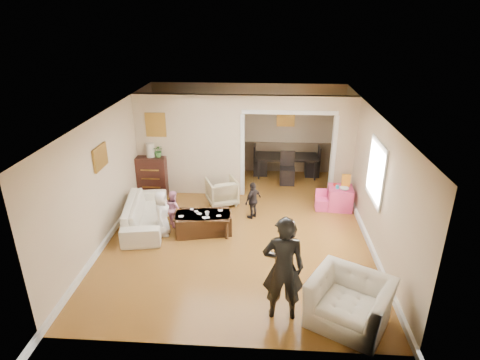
# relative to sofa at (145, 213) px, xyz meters

# --- Properties ---
(floor) EXTENTS (7.00, 7.00, 0.00)m
(floor) POSITION_rel_sofa_xyz_m (2.10, 0.07, -0.30)
(floor) COLOR olive
(floor) RESTS_ON ground
(partition_left) EXTENTS (2.75, 0.18, 2.60)m
(partition_left) POSITION_rel_sofa_xyz_m (0.73, 1.87, 1.00)
(partition_left) COLOR #C7B791
(partition_left) RESTS_ON ground
(partition_right) EXTENTS (0.55, 0.18, 2.60)m
(partition_right) POSITION_rel_sofa_xyz_m (4.58, 1.87, 1.00)
(partition_right) COLOR #C7B791
(partition_right) RESTS_ON ground
(partition_header) EXTENTS (2.22, 0.18, 0.35)m
(partition_header) POSITION_rel_sofa_xyz_m (3.20, 1.87, 2.12)
(partition_header) COLOR #C7B791
(partition_header) RESTS_ON partition_right
(window_pane) EXTENTS (0.03, 0.95, 1.10)m
(window_pane) POSITION_rel_sofa_xyz_m (4.83, -0.33, 1.25)
(window_pane) COLOR white
(window_pane) RESTS_ON ground
(framed_art_partition) EXTENTS (0.45, 0.03, 0.55)m
(framed_art_partition) POSITION_rel_sofa_xyz_m (-0.10, 1.77, 1.55)
(framed_art_partition) COLOR brown
(framed_art_partition) RESTS_ON partition_left
(framed_art_sofa_wall) EXTENTS (0.03, 0.55, 0.40)m
(framed_art_sofa_wall) POSITION_rel_sofa_xyz_m (-0.61, -0.53, 1.50)
(framed_art_sofa_wall) COLOR brown
(framed_art_alcove) EXTENTS (0.45, 0.03, 0.55)m
(framed_art_alcove) POSITION_rel_sofa_xyz_m (3.20, 3.51, 1.40)
(framed_art_alcove) COLOR brown
(sofa) EXTENTS (1.14, 2.16, 0.60)m
(sofa) POSITION_rel_sofa_xyz_m (0.00, 0.00, 0.00)
(sofa) COLOR #EEE6CD
(sofa) RESTS_ON ground
(armchair_back) EXTENTS (0.91, 0.92, 0.65)m
(armchair_back) POSITION_rel_sofa_xyz_m (1.59, 1.23, 0.02)
(armchair_back) COLOR tan
(armchair_back) RESTS_ON ground
(armchair_front) EXTENTS (1.51, 1.45, 0.75)m
(armchair_front) POSITION_rel_sofa_xyz_m (3.98, -2.80, 0.08)
(armchair_front) COLOR #EEE6CD
(armchair_front) RESTS_ON ground
(dresser) EXTENTS (0.75, 0.42, 1.03)m
(dresser) POSITION_rel_sofa_xyz_m (-0.26, 1.68, 0.22)
(dresser) COLOR black
(dresser) RESTS_ON ground
(table_lamp) EXTENTS (0.22, 0.22, 0.36)m
(table_lamp) POSITION_rel_sofa_xyz_m (-0.26, 1.68, 0.91)
(table_lamp) COLOR beige
(table_lamp) RESTS_ON dresser
(potted_plant) EXTENTS (0.29, 0.25, 0.33)m
(potted_plant) POSITION_rel_sofa_xyz_m (-0.06, 1.68, 0.90)
(potted_plant) COLOR #37692F
(potted_plant) RESTS_ON dresser
(coffee_table) EXTENTS (1.28, 0.83, 0.44)m
(coffee_table) POSITION_rel_sofa_xyz_m (1.34, -0.23, -0.08)
(coffee_table) COLOR #351E10
(coffee_table) RESTS_ON ground
(coffee_cup) EXTENTS (0.11, 0.11, 0.09)m
(coffee_cup) POSITION_rel_sofa_xyz_m (1.44, -0.28, 0.19)
(coffee_cup) COLOR silver
(coffee_cup) RESTS_ON coffee_table
(play_table) EXTENTS (0.61, 0.61, 0.55)m
(play_table) POSITION_rel_sofa_xyz_m (4.48, 1.14, -0.03)
(play_table) COLOR #DD3A76
(play_table) RESTS_ON ground
(cereal_box) EXTENTS (0.20, 0.08, 0.30)m
(cereal_box) POSITION_rel_sofa_xyz_m (4.60, 1.24, 0.40)
(cereal_box) COLOR yellow
(cereal_box) RESTS_ON play_table
(cyan_cup) EXTENTS (0.08, 0.08, 0.08)m
(cyan_cup) POSITION_rel_sofa_xyz_m (4.38, 1.09, 0.29)
(cyan_cup) COLOR #269AC1
(cyan_cup) RESTS_ON play_table
(toy_block) EXTENTS (0.09, 0.08, 0.05)m
(toy_block) POSITION_rel_sofa_xyz_m (4.36, 1.26, 0.27)
(toy_block) COLOR red
(toy_block) RESTS_ON play_table
(play_bowl) EXTENTS (0.23, 0.23, 0.05)m
(play_bowl) POSITION_rel_sofa_xyz_m (4.53, 1.02, 0.27)
(play_bowl) COLOR silver
(play_bowl) RESTS_ON play_table
(dining_table) EXTENTS (1.79, 1.01, 0.62)m
(dining_table) POSITION_rel_sofa_xyz_m (3.26, 3.23, 0.01)
(dining_table) COLOR black
(dining_table) RESTS_ON ground
(adult_person) EXTENTS (0.65, 0.43, 1.76)m
(adult_person) POSITION_rel_sofa_xyz_m (2.95, -2.72, 0.58)
(adult_person) COLOR black
(adult_person) RESTS_ON ground
(child_kneel_a) EXTENTS (0.34, 0.51, 1.01)m
(child_kneel_a) POSITION_rel_sofa_xyz_m (0.49, -0.38, 0.20)
(child_kneel_a) COLOR white
(child_kneel_a) RESTS_ON ground
(child_kneel_b) EXTENTS (0.48, 0.51, 0.82)m
(child_kneel_b) POSITION_rel_sofa_xyz_m (0.64, 0.07, 0.11)
(child_kneel_b) COLOR pink
(child_kneel_b) RESTS_ON ground
(child_toddler) EXTENTS (0.49, 0.55, 0.89)m
(child_toddler) POSITION_rel_sofa_xyz_m (2.39, 0.52, 0.14)
(child_toddler) COLOR black
(child_toddler) RESTS_ON ground
(craft_papers) EXTENTS (0.91, 0.49, 0.00)m
(craft_papers) POSITION_rel_sofa_xyz_m (1.33, -0.22, 0.14)
(craft_papers) COLOR white
(craft_papers) RESTS_ON coffee_table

